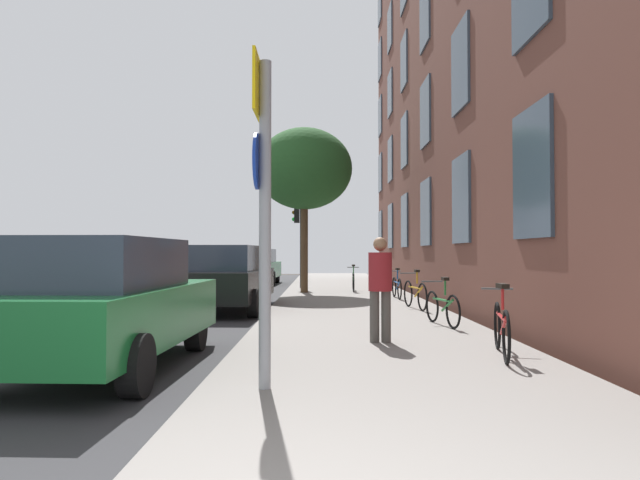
# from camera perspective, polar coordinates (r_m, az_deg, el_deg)

# --- Properties ---
(ground_plane) EXTENTS (41.80, 41.80, 0.00)m
(ground_plane) POSITION_cam_1_polar(r_m,az_deg,el_deg) (17.37, -8.43, -6.13)
(ground_plane) COLOR #332D28
(road_asphalt) EXTENTS (7.00, 38.00, 0.01)m
(road_asphalt) POSITION_cam_1_polar(r_m,az_deg,el_deg) (17.81, -15.16, -5.96)
(road_asphalt) COLOR #2D2D30
(road_asphalt) RESTS_ON ground
(sidewalk) EXTENTS (4.20, 38.00, 0.12)m
(sidewalk) POSITION_cam_1_polar(r_m,az_deg,el_deg) (17.19, 3.25, -5.99)
(sidewalk) COLOR gray
(sidewalk) RESTS_ON ground
(sign_post) EXTENTS (0.16, 0.60, 3.29)m
(sign_post) POSITION_cam_1_polar(r_m,az_deg,el_deg) (5.49, -5.68, 4.91)
(sign_post) COLOR gray
(sign_post) RESTS_ON sidewalk
(traffic_light) EXTENTS (0.43, 0.24, 3.33)m
(traffic_light) POSITION_cam_1_polar(r_m,az_deg,el_deg) (20.99, -1.93, 1.27)
(traffic_light) COLOR black
(traffic_light) RESTS_ON sidewalk
(tree_near) EXTENTS (3.24, 3.24, 5.56)m
(tree_near) POSITION_cam_1_polar(r_m,az_deg,el_deg) (18.75, -1.35, 7.34)
(tree_near) COLOR #4C3823
(tree_near) RESTS_ON sidewalk
(bicycle_0) EXTENTS (0.53, 1.70, 0.94)m
(bicycle_0) POSITION_cam_1_polar(r_m,az_deg,el_deg) (7.54, 18.59, -8.62)
(bicycle_0) COLOR black
(bicycle_0) RESTS_ON sidewalk
(bicycle_1) EXTENTS (0.45, 1.57, 0.89)m
(bicycle_1) POSITION_cam_1_polar(r_m,az_deg,el_deg) (10.39, 12.85, -6.76)
(bicycle_1) COLOR black
(bicycle_1) RESTS_ON sidewalk
(bicycle_2) EXTENTS (0.42, 1.73, 0.94)m
(bicycle_2) POSITION_cam_1_polar(r_m,az_deg,el_deg) (13.33, 10.11, -5.48)
(bicycle_2) COLOR black
(bicycle_2) RESTS_ON sidewalk
(bicycle_3) EXTENTS (0.42, 1.57, 0.90)m
(bicycle_3) POSITION_cam_1_polar(r_m,az_deg,el_deg) (16.29, 8.25, -4.80)
(bicycle_3) COLOR black
(bicycle_3) RESTS_ON sidewalk
(bicycle_4) EXTENTS (0.42, 1.63, 0.93)m
(bicycle_4) POSITION_cam_1_polar(r_m,az_deg,el_deg) (19.16, 3.77, -4.24)
(bicycle_4) COLOR black
(bicycle_4) RESTS_ON sidewalk
(pedestrian_0) EXTENTS (0.49, 0.49, 1.57)m
(pedestrian_0) POSITION_cam_1_polar(r_m,az_deg,el_deg) (8.27, 6.55, -4.37)
(pedestrian_0) COLOR #4C4742
(pedestrian_0) RESTS_ON sidewalk
(car_0) EXTENTS (1.98, 4.18, 1.62)m
(car_0) POSITION_cam_1_polar(r_m,az_deg,el_deg) (7.28, -21.26, -6.06)
(car_0) COLOR #19662D
(car_0) RESTS_ON road_asphalt
(car_1) EXTENTS (2.06, 4.23, 1.62)m
(car_1) POSITION_cam_1_polar(r_m,az_deg,el_deg) (13.70, -9.57, -3.87)
(car_1) COLOR black
(car_1) RESTS_ON road_asphalt
(car_2) EXTENTS (1.90, 4.05, 1.62)m
(car_2) POSITION_cam_1_polar(r_m,az_deg,el_deg) (25.43, -6.21, -2.72)
(car_2) COLOR #19662D
(car_2) RESTS_ON road_asphalt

